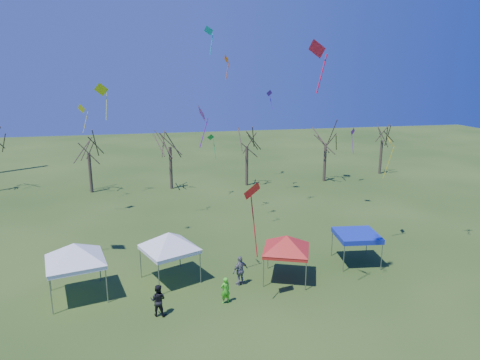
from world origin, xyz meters
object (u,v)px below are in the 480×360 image
at_px(tree_2, 169,132).
at_px(tree_3, 247,132).
at_px(tree_5, 383,128).
at_px(tent_red, 287,238).
at_px(person_green, 225,290).
at_px(person_grey, 240,271).
at_px(tree_4, 326,130).
at_px(tent_white_mid, 169,236).
at_px(tree_1, 87,138).
at_px(person_dark, 158,300).
at_px(tent_blue, 357,236).
at_px(tent_white_west, 74,247).

xyz_separation_m(tree_2, tree_3, (8.40, -0.33, -0.21)).
relative_size(tree_5, tent_red, 2.15).
height_order(person_green, person_grey, person_grey).
distance_m(tree_2, tree_5, 26.15).
height_order(tree_2, tree_3, tree_2).
distance_m(tree_4, tent_red, 25.83).
bearing_deg(tent_white_mid, tree_1, 107.91).
bearing_deg(tree_3, tent_red, -97.02).
bearing_deg(person_grey, tree_1, -90.10).
xyz_separation_m(person_grey, person_dark, (-4.90, -2.36, -0.04)).
height_order(tree_3, tent_white_mid, tree_3).
height_order(tree_1, tent_blue, tree_1).
xyz_separation_m(tent_red, tent_blue, (5.29, 1.24, -0.73)).
bearing_deg(tree_3, tree_2, 177.73).
relative_size(tree_1, tree_4, 0.96).
bearing_deg(tent_blue, tree_3, 96.69).
xyz_separation_m(tree_2, tree_4, (17.72, -0.38, -0.23)).
bearing_deg(person_dark, tent_white_mid, -82.93).
height_order(tree_4, tent_red, tree_4).
relative_size(tree_1, person_dark, 4.36).
bearing_deg(person_green, tree_5, -149.81).
height_order(tree_1, tent_white_west, tree_1).
bearing_deg(tent_red, tree_5, 50.27).
bearing_deg(tent_red, tree_4, 61.79).
xyz_separation_m(tent_white_mid, person_green, (2.81, -3.34, -2.14)).
xyz_separation_m(tree_5, tent_white_west, (-32.65, -24.19, -2.71)).
bearing_deg(person_dark, tree_3, -93.45).
height_order(tree_1, tent_red, tree_1).
bearing_deg(tree_4, tent_red, -118.21).
bearing_deg(tent_blue, tree_5, 57.01).
distance_m(tent_white_mid, person_green, 4.86).
bearing_deg(person_grey, person_dark, 0.15).
distance_m(tent_red, person_green, 4.98).
bearing_deg(tent_white_west, person_green, -16.87).
relative_size(tree_2, tree_3, 1.03).
xyz_separation_m(tree_5, person_green, (-24.61, -26.63, -4.97)).
xyz_separation_m(tent_white_west, tent_white_mid, (5.23, 0.90, -0.12)).
bearing_deg(tent_white_west, tent_blue, 2.63).
bearing_deg(tent_white_mid, tree_4, 48.08).
distance_m(tree_3, person_green, 26.11).
xyz_separation_m(tree_4, person_grey, (-14.99, -22.69, -5.15)).
distance_m(tree_4, person_green, 29.92).
distance_m(tree_1, tent_blue, 29.50).
relative_size(tent_blue, person_green, 1.95).
bearing_deg(tent_blue, tent_red, -166.78).
height_order(tree_1, tree_3, tree_3).
bearing_deg(tent_red, tree_3, 82.98).
relative_size(tree_1, tree_3, 0.95).
bearing_deg(tent_white_west, tree_3, 55.99).
xyz_separation_m(tree_1, tree_2, (8.40, -0.27, 0.50)).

